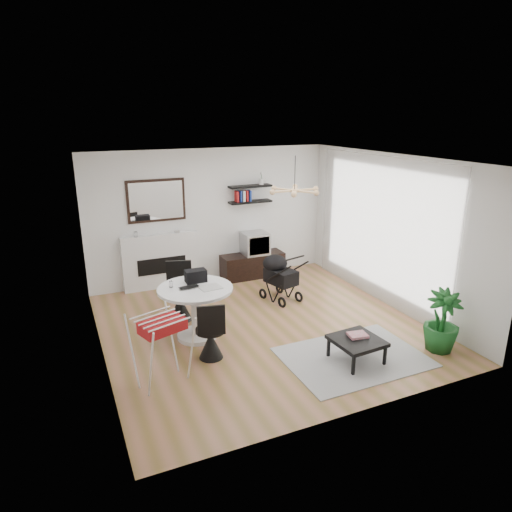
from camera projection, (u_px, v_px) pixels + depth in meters
name	position (u px, v px, depth m)	size (l,w,h in m)	color
floor	(263.00, 326.00, 7.50)	(5.00, 5.00, 0.00)	olive
ceiling	(263.00, 159.00, 6.69)	(5.00, 5.00, 0.00)	white
wall_back	(211.00, 216.00, 9.27)	(5.00, 5.00, 0.00)	white
wall_left	(94.00, 269.00, 6.12)	(5.00, 5.00, 0.00)	white
wall_right	(391.00, 231.00, 8.07)	(5.00, 5.00, 0.00)	white
sheer_curtain	(379.00, 229.00, 8.20)	(0.04, 3.60, 2.60)	white
fireplace	(160.00, 255.00, 8.98)	(1.50, 0.17, 2.16)	white
shelf_lower	(250.00, 202.00, 9.40)	(0.90, 0.25, 0.04)	black
shelf_upper	(250.00, 186.00, 9.30)	(0.90, 0.25, 0.04)	black
pendant_lamp	(294.00, 191.00, 7.39)	(0.90, 0.90, 0.10)	tan
tv_console	(253.00, 265.00, 9.71)	(1.34, 0.47, 0.50)	black
crt_tv	(255.00, 243.00, 9.58)	(0.53, 0.46, 0.46)	#AEAEB0
dining_table	(196.00, 305.00, 6.97)	(1.14, 1.14, 0.84)	white
laptop	(190.00, 288.00, 6.82)	(0.30, 0.19, 0.02)	black
black_bag	(196.00, 276.00, 7.09)	(0.32, 0.19, 0.19)	black
newspaper	(210.00, 287.00, 6.87)	(0.32, 0.27, 0.01)	silver
drinking_glass	(171.00, 284.00, 6.88)	(0.06, 0.06, 0.10)	white
chair_far	(180.00, 302.00, 7.66)	(0.51, 0.52, 0.99)	black
chair_near	(211.00, 340.00, 6.45)	(0.44, 0.46, 0.89)	black
drying_rack	(162.00, 349.00, 5.78)	(0.78, 0.76, 0.94)	white
stroller	(279.00, 279.00, 8.49)	(0.65, 0.84, 0.94)	black
rug	(353.00, 357.00, 6.54)	(1.98, 1.43, 0.01)	#969696
coffee_table	(357.00, 341.00, 6.36)	(0.68, 0.68, 0.33)	black
magazines	(358.00, 335.00, 6.42)	(0.26, 0.21, 0.04)	#C03045
potted_plant	(442.00, 321.00, 6.63)	(0.52, 0.52, 0.93)	#18551F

